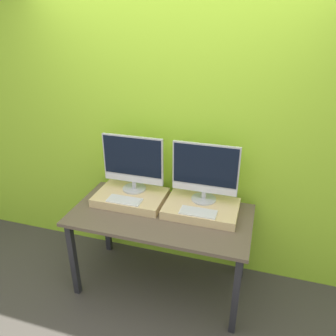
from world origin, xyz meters
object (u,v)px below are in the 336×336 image
Objects in this scene: keyboard_left at (125,200)px; monitor_left at (133,162)px; keyboard_right at (198,212)px; monitor_right at (205,171)px.

monitor_left is at bearing 90.00° from keyboard_left.
keyboard_right is at bearing -18.90° from monitor_left.
monitor_left reaches higher than keyboard_left.
monitor_right is (0.63, 0.22, 0.26)m from keyboard_left.
monitor_right is (0.63, 0.00, 0.00)m from monitor_left.
keyboard_left is 1.00× the size of keyboard_right.
monitor_left is 1.00× the size of monitor_right.
monitor_right reaches higher than keyboard_left.
monitor_right is at bearing 90.00° from keyboard_right.
monitor_left is 1.87× the size of keyboard_left.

